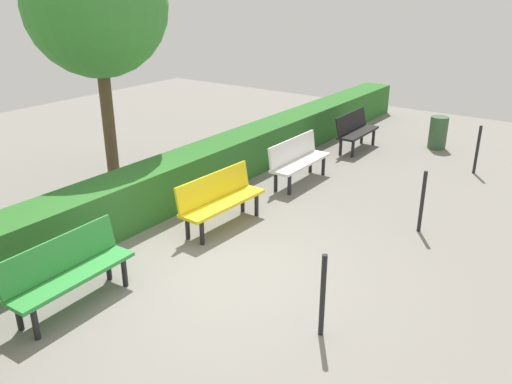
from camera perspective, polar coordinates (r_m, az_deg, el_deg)
The scene contains 11 objects.
ground_plane at distance 7.15m, azimuth -4.90°, elevation -8.82°, with size 22.33×22.33×0.00m, color gray.
bench_black at distance 12.41m, azimuth 10.79°, elevation 6.73°, with size 1.47×0.49×0.86m.
bench_white at distance 10.15m, azimuth 4.56°, elevation 3.67°, with size 1.61×0.46×0.86m.
bench_yellow at distance 8.27m, azimuth -3.98°, elevation -0.62°, with size 1.64×0.53×0.86m.
bench_green at distance 6.64m, azimuth -19.83°, elevation -7.95°, with size 1.62×0.52×0.86m.
hedge_row at distance 9.01m, azimuth -10.51°, elevation 0.49°, with size 18.33×0.76×0.83m, color #2D6B28.
tree_near at distance 10.16m, azimuth -17.05°, elevation 18.82°, with size 2.53×2.53×4.54m.
railing_post_near at distance 11.50m, azimuth 22.98°, elevation 4.26°, with size 0.06×0.06×1.00m, color black.
railing_post_mid at distance 8.45m, azimuth 17.66°, elevation -1.03°, with size 0.06×0.06×1.00m, color black.
railing_post_far at distance 5.80m, azimuth 7.28°, elevation -11.15°, with size 0.06×0.06×1.00m, color black.
trash_bin at distance 13.03m, azimuth 19.24°, elevation 6.14°, with size 0.41×0.41×0.76m, color #385938.
Camera 1 is at (4.65, 4.04, 3.64)m, focal length 36.69 mm.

